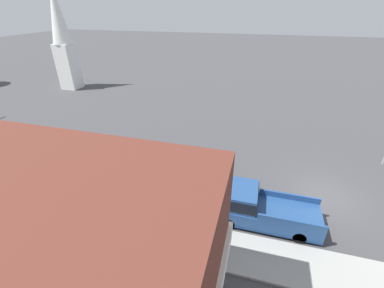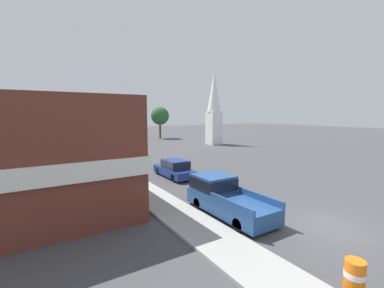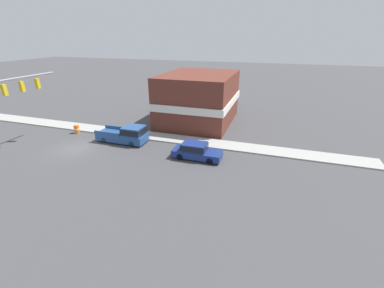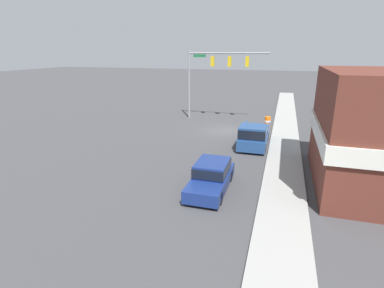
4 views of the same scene
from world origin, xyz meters
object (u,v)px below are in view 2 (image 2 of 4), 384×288
at_px(car_lead, 175,168).
at_px(construction_barrel, 355,275).
at_px(car_distant, 98,140).

relative_size(car_lead, construction_barrel, 4.71).
xyz_separation_m(car_lead, construction_barrel, (-2.12, -16.04, -0.30)).
height_order(car_lead, car_distant, car_lead).
bearing_deg(car_distant, car_lead, -90.02).
bearing_deg(car_lead, car_distant, 89.98).
bearing_deg(car_distant, construction_barrel, -92.61).
height_order(car_distant, construction_barrel, car_distant).
height_order(car_lead, construction_barrel, car_lead).
xyz_separation_m(car_distant, construction_barrel, (-2.13, -46.61, -0.22)).
relative_size(car_distant, construction_barrel, 4.33).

